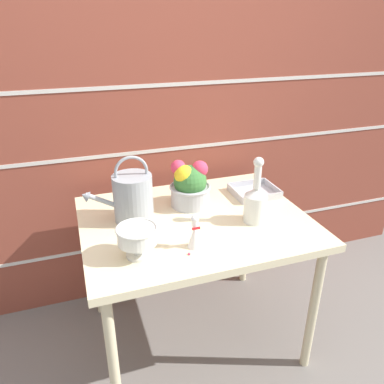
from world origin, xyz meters
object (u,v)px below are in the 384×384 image
Objects in this scene: crystal_pedestal_bowl at (137,236)px; watering_can at (132,197)px; flower_planter at (190,185)px; glass_decanter at (256,201)px; wire_tray at (254,192)px; figurine_vase at (195,234)px.

watering_can is at bearing 82.55° from crystal_pedestal_bowl.
glass_decanter is (0.23, -0.25, -0.01)m from flower_planter.
crystal_pedestal_bowl is 0.58m from glass_decanter.
flower_planter is (0.30, 0.06, -0.01)m from watering_can.
crystal_pedestal_bowl is 0.80m from wire_tray.
glass_decanter is 0.36m from figurine_vase.
flower_planter is 1.02× the size of wire_tray.
wire_tray is (0.37, 0.01, -0.10)m from flower_planter.
crystal_pedestal_bowl is at bearing 177.73° from figurine_vase.
watering_can is 1.37× the size of flower_planter.
watering_can is at bearing 122.06° from figurine_vase.
glass_decanter is at bearing 19.08° from figurine_vase.
crystal_pedestal_bowl is 1.11× the size of figurine_vase.
crystal_pedestal_bowl is 0.52× the size of glass_decanter.
figurine_vase is (-0.10, -0.37, -0.05)m from flower_planter.
glass_decanter reaches higher than figurine_vase.
crystal_pedestal_bowl is 0.69× the size of flower_planter.
flower_planter is at bearing -178.57° from wire_tray.
watering_can is at bearing -174.27° from wire_tray.
flower_planter is 0.75× the size of glass_decanter.
glass_decanter is at bearing -117.40° from wire_tray.
flower_planter is at bearing 132.47° from glass_decanter.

